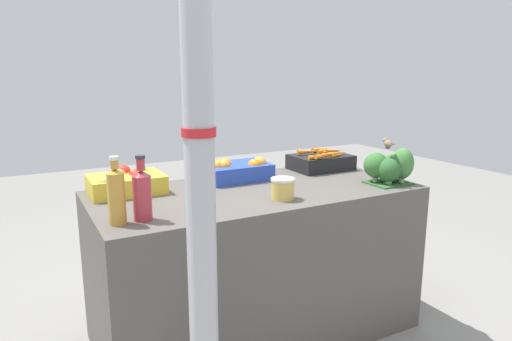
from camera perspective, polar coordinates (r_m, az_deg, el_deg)
ground_plane at (r=2.70m, az=-0.00°, el=-19.32°), size 10.00×10.00×0.00m
market_table at (r=2.51m, az=-0.00°, el=-11.38°), size 1.67×0.80×0.81m
support_pole at (r=1.50m, az=-7.07°, el=0.66°), size 0.11×0.11×2.23m
apple_crate at (r=2.39m, az=-15.87°, el=-1.38°), size 0.36×0.26×0.13m
orange_crate at (r=2.57m, az=-2.56°, el=0.04°), size 0.36×0.26×0.13m
carrot_crate at (r=2.88m, az=8.17°, el=1.17°), size 0.36×0.26×0.13m
broccoli_pile at (r=2.59m, az=16.38°, el=0.40°), size 0.24×0.21×0.20m
juice_bottle_amber at (r=1.89m, az=-17.05°, el=-2.96°), size 0.07×0.07×0.28m
juice_bottle_ruby at (r=1.92m, az=-14.05°, el=-2.81°), size 0.08×0.08×0.27m
pickle_jar at (r=2.19m, az=3.36°, el=-2.27°), size 0.12×0.12×0.10m
sparrow_bird at (r=2.55m, az=16.13°, el=3.30°), size 0.07×0.13×0.05m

